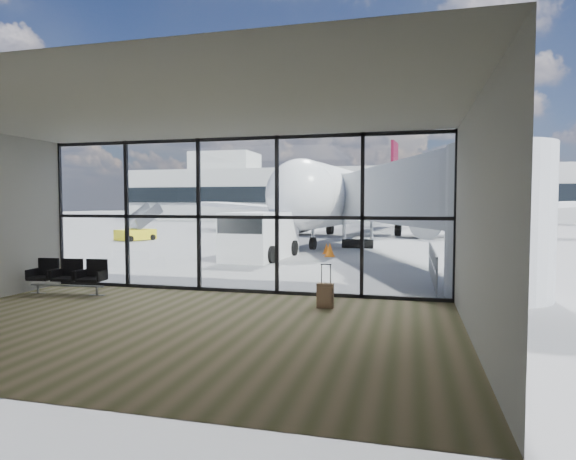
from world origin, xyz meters
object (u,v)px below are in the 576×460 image
at_px(seating_row, 69,275).
at_px(belt_loader, 275,235).
at_px(service_van, 260,235).
at_px(suitcase, 325,295).
at_px(mobile_stairs, 136,233).
at_px(airliner, 366,199).

xyz_separation_m(seating_row, belt_loader, (0.82, 18.69, -0.01)).
distance_m(seating_row, service_van, 10.16).
height_order(seating_row, suitcase, suitcase).
bearing_deg(mobile_stairs, airliner, 58.52).
relative_size(suitcase, belt_loader, 0.29).
xyz_separation_m(service_van, mobile_stairs, (-11.98, 8.79, -0.61)).
bearing_deg(airliner, mobile_stairs, -138.01).
xyz_separation_m(suitcase, airliner, (-1.69, 29.55, 2.66)).
height_order(seating_row, mobile_stairs, mobile_stairs).
relative_size(suitcase, airliner, 0.03).
relative_size(belt_loader, mobile_stairs, 1.11).
xyz_separation_m(seating_row, mobile_stairs, (-9.37, 18.59, -0.04)).
height_order(seating_row, belt_loader, belt_loader).
xyz_separation_m(seating_row, suitcase, (7.46, -0.13, -0.22)).
bearing_deg(belt_loader, service_van, -97.53).
height_order(airliner, service_van, airliner).
bearing_deg(suitcase, mobile_stairs, 130.85).
bearing_deg(seating_row, mobile_stairs, 111.84).
bearing_deg(airliner, belt_loader, -108.35).
relative_size(suitcase, service_van, 0.21).
xyz_separation_m(seating_row, service_van, (2.62, 9.80, 0.57)).
relative_size(seating_row, mobile_stairs, 0.67).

